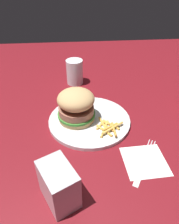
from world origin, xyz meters
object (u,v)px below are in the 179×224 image
at_px(napkin, 145,161).
at_px(fork, 145,160).
at_px(drink_glass, 75,73).
at_px(plate, 89,121).
at_px(sandwich, 76,105).
at_px(napkin_dispenser, 59,185).
at_px(fries_pile, 108,127).

distance_m(napkin, fork, 0.00).
height_order(napkin, drink_glass, drink_glass).
height_order(plate, napkin, plate).
height_order(sandwich, napkin_dispenser, sandwich).
xyz_separation_m(plate, fork, (0.17, 0.13, -0.00)).
relative_size(sandwich, fork, 0.77).
bearing_deg(drink_glass, plate, 7.94).
relative_size(sandwich, fries_pile, 1.21).
xyz_separation_m(plate, napkin_dispenser, (0.26, -0.09, 0.04)).
bearing_deg(napkin_dispenser, plate, 133.85).
xyz_separation_m(napkin, napkin_dispenser, (0.09, -0.22, 0.05)).
distance_m(sandwich, fries_pile, 0.12).
height_order(plate, fork, plate).
xyz_separation_m(fries_pile, fork, (0.12, 0.08, -0.01)).
bearing_deg(fries_pile, drink_glass, -164.34).
bearing_deg(fries_pile, sandwich, -121.58).
bearing_deg(fries_pile, napkin, 32.22).
height_order(plate, sandwich, sandwich).
relative_size(fork, napkin_dispenser, 1.60).
xyz_separation_m(sandwich, fork, (0.18, 0.17, -0.06)).
height_order(plate, drink_glass, drink_glass).
xyz_separation_m(napkin, drink_glass, (-0.44, -0.17, 0.05)).
relative_size(plate, napkin, 2.37).
relative_size(fries_pile, napkin_dispenser, 1.01).
bearing_deg(napkin_dispenser, napkin, 84.00).
xyz_separation_m(plate, drink_glass, (-0.27, -0.04, 0.04)).
distance_m(sandwich, fork, 0.26).
relative_size(sandwich, napkin, 1.09).
bearing_deg(fork, napkin, -31.63).
height_order(napkin, fork, fork).
bearing_deg(drink_glass, fries_pile, 15.66).
height_order(sandwich, fork, sandwich).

